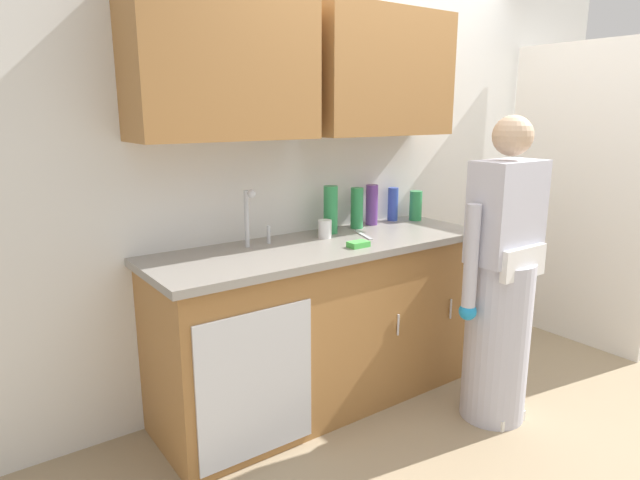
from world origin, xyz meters
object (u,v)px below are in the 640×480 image
bottle_cleaner_spray (393,204)px  sponge (358,244)px  person_at_sink (500,296)px  bottle_dish_liquid (416,206)px  bottle_soap (372,205)px  sink (268,254)px  cup_by_sink (325,229)px  knife_on_counter (363,235)px  bottle_water_tall (357,208)px  bottle_water_short (331,210)px

bottle_cleaner_spray → sponge: bottle_cleaner_spray is taller
person_at_sink → sponge: 0.79m
bottle_dish_liquid → bottle_soap: (-0.33, 0.06, 0.03)m
sink → person_at_sink: (1.00, -0.69, -0.23)m
person_at_sink → bottle_cleaner_spray: bearing=85.1°
sink → cup_by_sink: (0.42, 0.08, 0.07)m
person_at_sink → sponge: (-0.57, 0.49, 0.26)m
sponge → knife_on_counter: bearing=44.6°
bottle_water_tall → bottle_cleaner_spray: 0.35m
knife_on_counter → bottle_water_tall: bearing=-10.8°
person_at_sink → bottle_water_tall: bearing=107.0°
knife_on_counter → sponge: sponge is taller
bottle_water_tall → bottle_cleaner_spray: bottle_water_tall is taller
knife_on_counter → sponge: 0.28m
person_at_sink → bottle_cleaner_spray: person_at_sink is taller
bottle_dish_liquid → bottle_cleaner_spray: bottle_cleaner_spray is taller
bottle_cleaner_spray → sponge: bearing=-146.4°
bottle_cleaner_spray → sponge: (-0.64, -0.43, -0.09)m
bottle_water_short → cup_by_sink: 0.15m
person_at_sink → knife_on_counter: (-0.37, 0.69, 0.25)m
cup_by_sink → bottle_dish_liquid: bearing=5.0°
bottle_water_short → sponge: bearing=-103.2°
bottle_dish_liquid → bottle_cleaner_spray: bearing=147.5°
sink → bottle_cleaner_spray: size_ratio=2.33×
bottle_water_short → knife_on_counter: 0.24m
bottle_water_short → bottle_soap: bearing=7.8°
person_at_sink → knife_on_counter: bearing=118.1°
cup_by_sink → knife_on_counter: 0.23m
person_at_sink → bottle_soap: bearing=97.8°
sink → bottle_dish_liquid: 1.22m
cup_by_sink → knife_on_counter: (0.21, -0.08, -0.05)m
bottle_water_tall → knife_on_counter: bottle_water_tall is taller
bottle_dish_liquid → cup_by_sink: (-0.79, -0.07, -0.05)m
sink → knife_on_counter: bearing=-0.3°
bottle_water_tall → bottle_soap: 0.14m
sink → cup_by_sink: bearing=10.7°
person_at_sink → bottle_water_short: bearing=119.6°
sink → bottle_dish_liquid: bearing=7.0°
person_at_sink → knife_on_counter: person_at_sink is taller
bottle_dish_liquid → bottle_soap: size_ratio=0.76×
sponge → person_at_sink: bearing=-40.9°
bottle_dish_liquid → bottle_cleaner_spray: 0.15m
sink → person_at_sink: size_ratio=0.31×
bottle_water_short → person_at_sink: bearing=-60.4°
bottle_water_tall → knife_on_counter: 0.24m
person_at_sink → cup_by_sink: (-0.58, 0.77, 0.30)m
person_at_sink → bottle_dish_liquid: 0.93m
cup_by_sink → knife_on_counter: size_ratio=0.42×
cup_by_sink → sponge: size_ratio=0.93×
bottle_soap → knife_on_counter: (-0.24, -0.21, -0.12)m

